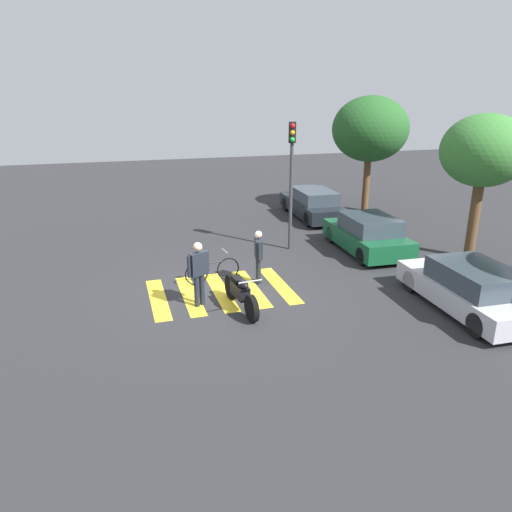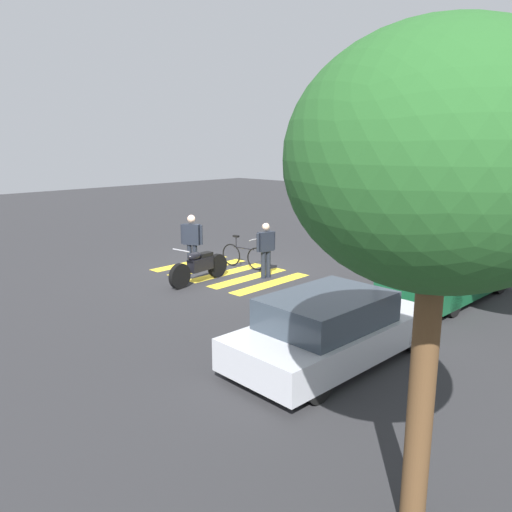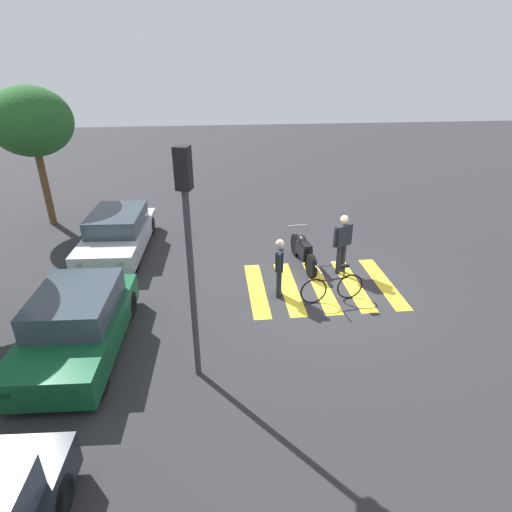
# 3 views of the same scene
# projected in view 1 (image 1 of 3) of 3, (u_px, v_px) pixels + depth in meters

# --- Properties ---
(ground_plane) EXTENTS (60.00, 60.00, 0.00)m
(ground_plane) POSITION_uv_depth(u_px,v_px,m) (221.00, 292.00, 13.90)
(ground_plane) COLOR #2B2B2D
(police_motorcycle) EXTENTS (2.22, 0.62, 1.07)m
(police_motorcycle) POSITION_uv_depth(u_px,v_px,m) (241.00, 293.00, 12.62)
(police_motorcycle) COLOR black
(police_motorcycle) RESTS_ON ground_plane
(leaning_bicycle) EXTENTS (0.46, 1.71, 1.02)m
(leaning_bicycle) POSITION_uv_depth(u_px,v_px,m) (212.00, 270.00, 14.46)
(leaning_bicycle) COLOR black
(leaning_bicycle) RESTS_ON ground_plane
(officer_on_foot) EXTENTS (0.65, 0.29, 1.63)m
(officer_on_foot) POSITION_uv_depth(u_px,v_px,m) (258.00, 254.00, 14.28)
(officer_on_foot) COLOR #1E232D
(officer_on_foot) RESTS_ON ground_plane
(officer_by_motorcycle) EXTENTS (0.41, 0.63, 1.78)m
(officer_by_motorcycle) POSITION_uv_depth(u_px,v_px,m) (199.00, 270.00, 12.68)
(officer_by_motorcycle) COLOR #1E232D
(officer_by_motorcycle) RESTS_ON ground_plane
(crosswalk_stripes) EXTENTS (2.93, 4.05, 0.01)m
(crosswalk_stripes) POSITION_uv_depth(u_px,v_px,m) (221.00, 292.00, 13.90)
(crosswalk_stripes) COLOR yellow
(crosswalk_stripes) RESTS_ON ground_plane
(car_black_suv) EXTENTS (4.66, 1.92, 1.33)m
(car_black_suv) POSITION_uv_depth(u_px,v_px,m) (313.00, 204.00, 22.02)
(car_black_suv) COLOR black
(car_black_suv) RESTS_ON ground_plane
(car_green_compact) EXTENTS (4.00, 1.98, 1.35)m
(car_green_compact) POSITION_uv_depth(u_px,v_px,m) (367.00, 235.00, 17.23)
(car_green_compact) COLOR black
(car_green_compact) RESTS_ON ground_plane
(car_silver_sedan) EXTENTS (4.29, 1.98, 1.27)m
(car_silver_sedan) POSITION_uv_depth(u_px,v_px,m) (470.00, 288.00, 12.57)
(car_silver_sedan) COLOR black
(car_silver_sedan) RESTS_ON ground_plane
(traffic_light_pole) EXTENTS (0.35, 0.30, 4.54)m
(traffic_light_pole) POSITION_uv_depth(u_px,v_px,m) (292.00, 167.00, 16.73)
(traffic_light_pole) COLOR #38383D
(traffic_light_pole) RESTS_ON ground_plane
(street_tree_near) EXTENTS (3.53, 3.53, 5.38)m
(street_tree_near) POSITION_uv_depth(u_px,v_px,m) (370.00, 129.00, 22.30)
(street_tree_near) COLOR brown
(street_tree_near) RESTS_ON ground_plane
(street_tree_mid) EXTENTS (2.79, 2.79, 4.87)m
(street_tree_mid) POSITION_uv_depth(u_px,v_px,m) (484.00, 152.00, 15.66)
(street_tree_mid) COLOR brown
(street_tree_mid) RESTS_ON ground_plane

